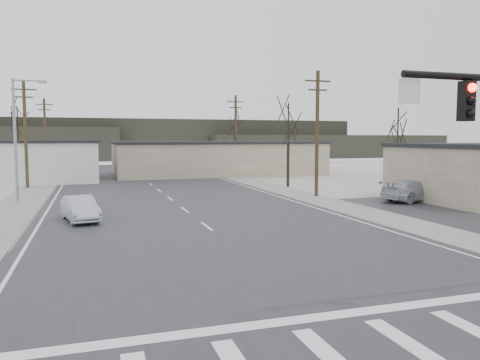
{
  "coord_description": "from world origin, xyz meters",
  "views": [
    {
      "loc": [
        -5.73,
        -15.77,
        4.66
      ],
      "look_at": [
        1.34,
        6.39,
        2.6
      ],
      "focal_mm": 35.0,
      "sensor_mm": 36.0,
      "label": 1
    }
  ],
  "objects_px": {
    "car_far_b": "(79,166)",
    "car_parked_silver": "(414,191)",
    "sedan_crossing": "(80,208)",
    "car_far_a": "(186,170)",
    "car_parked_dark_a": "(454,193)"
  },
  "relations": [
    {
      "from": "car_far_b",
      "to": "car_parked_silver",
      "type": "distance_m",
      "value": 49.85
    },
    {
      "from": "sedan_crossing",
      "to": "car_far_a",
      "type": "bearing_deg",
      "value": 55.98
    },
    {
      "from": "car_parked_dark_a",
      "to": "car_parked_silver",
      "type": "relative_size",
      "value": 0.67
    },
    {
      "from": "sedan_crossing",
      "to": "car_far_b",
      "type": "distance_m",
      "value": 44.67
    },
    {
      "from": "car_far_b",
      "to": "car_parked_dark_a",
      "type": "height_order",
      "value": "car_far_b"
    },
    {
      "from": "car_far_a",
      "to": "car_parked_dark_a",
      "type": "xyz_separation_m",
      "value": [
        14.22,
        -29.51,
        -0.08
      ]
    },
    {
      "from": "car_far_a",
      "to": "car_parked_silver",
      "type": "bearing_deg",
      "value": 89.92
    },
    {
      "from": "sedan_crossing",
      "to": "car_parked_silver",
      "type": "distance_m",
      "value": 23.41
    },
    {
      "from": "car_far_a",
      "to": "car_parked_dark_a",
      "type": "bearing_deg",
      "value": 93.9
    },
    {
      "from": "car_parked_dark_a",
      "to": "car_parked_silver",
      "type": "height_order",
      "value": "car_parked_silver"
    },
    {
      "from": "car_far_a",
      "to": "car_far_b",
      "type": "distance_m",
      "value": 19.74
    },
    {
      "from": "car_far_a",
      "to": "car_parked_dark_a",
      "type": "height_order",
      "value": "car_far_a"
    },
    {
      "from": "car_far_a",
      "to": "sedan_crossing",
      "type": "bearing_deg",
      "value": 46.34
    },
    {
      "from": "sedan_crossing",
      "to": "car_far_a",
      "type": "relative_size",
      "value": 0.88
    },
    {
      "from": "sedan_crossing",
      "to": "car_parked_silver",
      "type": "bearing_deg",
      "value": -9.2
    }
  ]
}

